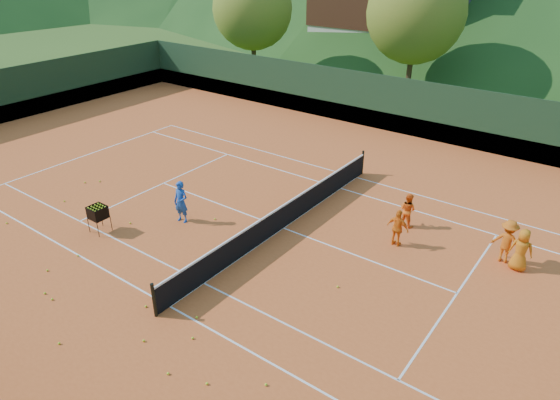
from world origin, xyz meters
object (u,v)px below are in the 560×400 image
Objects in this scene: student_a at (408,210)px; ball_hopper at (98,213)px; student_c at (521,250)px; tennis_net at (283,216)px; coach at (181,202)px; student_b at (398,228)px; student_d at (507,241)px.

student_a is 11.08m from ball_hopper.
ball_hopper is (-12.63, -6.43, 0.03)m from student_c.
student_a is 0.11× the size of tennis_net.
coach is 3.79m from tennis_net.
student_a is (6.81, 4.67, -0.16)m from coach.
student_b reaches higher than tennis_net.
student_c is (10.80, 4.16, -0.09)m from coach.
student_d is at bearing 28.67° from ball_hopper.
ball_hopper is (-8.93, -5.46, 0.08)m from student_b.
coach reaches higher than student_b.
student_c reaches higher than tennis_net.
student_d reaches higher than student_b.
student_d is at bearing -156.00° from student_b.
student_a is 1.28× the size of ball_hopper.
student_b is at bearing 19.74° from student_d.
student_c is (3.70, 0.98, 0.04)m from student_b.
coach is 2.91m from ball_hopper.
student_b is 0.11× the size of tennis_net.
coach reaches higher than student_c.
student_d reaches higher than student_c.
tennis_net is at bearing 38.42° from ball_hopper.
student_d is at bearing -30.09° from student_c.
coach reaches higher than ball_hopper.
student_a is at bearing 39.30° from tennis_net.
student_c reaches higher than ball_hopper.
student_b is at bearing 16.26° from coach.
student_d reaches higher than student_a.
student_c is at bearing 13.19° from coach.
coach is 7.79m from student_b.
ball_hopper is (-5.14, -4.08, 0.25)m from tennis_net.
student_d is (-0.48, 0.21, 0.03)m from student_c.
coach is 11.21m from student_d.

